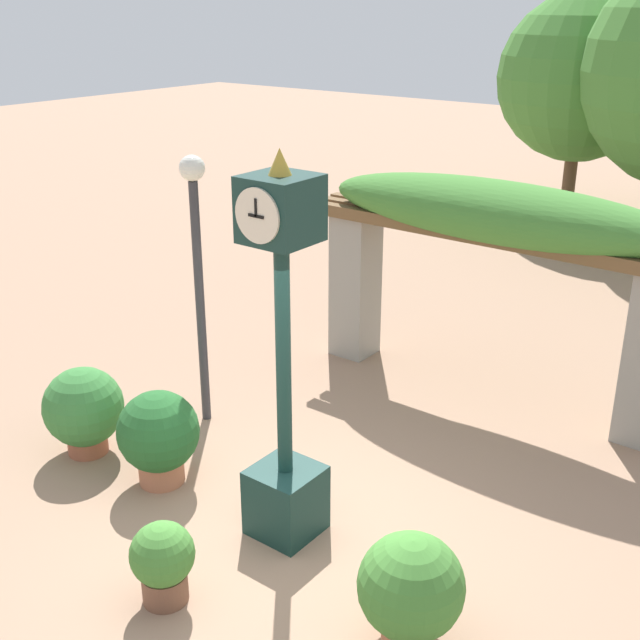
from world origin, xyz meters
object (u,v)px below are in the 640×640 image
Objects in this scene: potted_plant_near_right at (84,409)px; potted_plant_far_right at (163,560)px; lamp_post at (197,251)px; pedestal_clock at (284,381)px; potted_plant_far_left at (159,435)px; potted_plant_near_left at (411,589)px.

potted_plant_far_right is at bearing -23.96° from potted_plant_near_right.
potted_plant_far_right is 3.41m from lamp_post.
pedestal_clock is 3.55× the size of potted_plant_far_left.
potted_plant_near_right reaches higher than potted_plant_far_right.
pedestal_clock is 2.37m from lamp_post.
potted_plant_far_right is (1.31, -1.14, -0.14)m from potted_plant_far_left.
pedestal_clock is 1.14× the size of lamp_post.
potted_plant_far_left is 0.32× the size of lamp_post.
pedestal_clock is at bearing 5.49° from potted_plant_near_right.
potted_plant_far_left reaches higher than potted_plant_near_left.
potted_plant_near_left is at bearing 24.27° from potted_plant_far_right.
lamp_post reaches higher than potted_plant_near_left.
lamp_post is (-3.66, 1.54, 1.52)m from potted_plant_near_left.
potted_plant_near_left is 0.95× the size of potted_plant_near_right.
lamp_post is at bearing 128.76° from potted_plant_far_right.
pedestal_clock reaches higher than lamp_post.
pedestal_clock is 2.74m from potted_plant_near_right.
potted_plant_near_left is at bearing -3.34° from potted_plant_near_right.
pedestal_clock reaches higher than potted_plant_far_left.
potted_plant_near_right is at bearing 156.04° from potted_plant_far_right.
potted_plant_far_left is at bearing 138.85° from potted_plant_far_right.
potted_plant_near_right is at bearing -174.72° from potted_plant_far_left.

